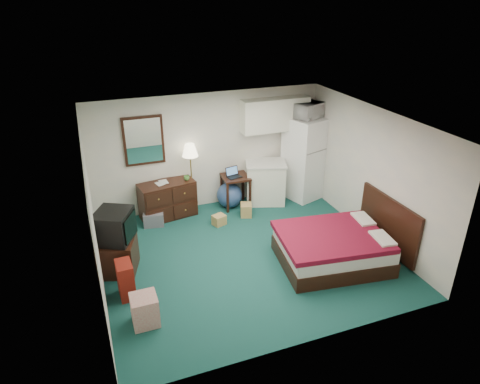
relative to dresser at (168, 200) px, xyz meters
name	(u,v)px	position (x,y,z in m)	size (l,w,h in m)	color
floor	(247,256)	(1.01, -1.98, -0.39)	(5.00, 4.50, 0.01)	#0F3C3B
ceiling	(248,122)	(1.01, -1.98, 2.11)	(5.00, 4.50, 0.01)	silver
walls	(247,194)	(1.01, -1.98, 0.86)	(5.01, 4.51, 2.50)	silver
mirror	(144,141)	(-0.34, 0.24, 1.26)	(0.80, 0.06, 1.00)	white
upper_cabinets	(275,115)	(2.46, 0.10, 1.56)	(1.50, 0.35, 0.70)	white
headboard	(388,224)	(3.47, -2.69, 0.16)	(0.06, 1.56, 1.00)	black
dresser	(168,200)	(0.00, 0.00, 0.00)	(1.14, 0.52, 0.78)	black
floor_lamp	(191,179)	(0.55, 0.05, 0.38)	(0.33, 0.33, 1.53)	gold
desk	(236,191)	(1.50, -0.05, -0.03)	(0.57, 0.57, 0.72)	black
exercise_ball	(229,195)	(1.36, -0.04, -0.11)	(0.56, 0.56, 0.56)	navy
kitchen_counter	(265,183)	(2.20, -0.07, 0.07)	(0.84, 0.64, 0.92)	white
fridge	(305,158)	(3.14, -0.10, 0.54)	(0.77, 0.77, 1.86)	white
bed	(332,248)	(2.34, -2.69, -0.10)	(1.80, 1.40, 0.58)	maroon
tv_stand	(118,255)	(-1.19, -1.62, -0.10)	(0.59, 0.64, 0.59)	black
suitcase	(126,280)	(-1.16, -2.36, -0.08)	(0.23, 0.37, 0.61)	maroon
retail_box	(145,310)	(-0.99, -3.07, -0.16)	(0.37, 0.37, 0.46)	beige
file_bin	(154,219)	(-0.36, -0.27, -0.25)	(0.40, 0.30, 0.28)	slate
cardboard_box_a	(219,220)	(0.89, -0.72, -0.28)	(0.25, 0.21, 0.21)	#A58446
cardboard_box_b	(246,210)	(1.55, -0.56, -0.25)	(0.23, 0.27, 0.27)	#A58446
laptop	(234,173)	(1.46, -0.10, 0.43)	(0.30, 0.24, 0.20)	black
crt_tv	(114,226)	(-1.19, -1.58, 0.46)	(0.57, 0.62, 0.53)	black
microwave	(309,109)	(3.15, -0.13, 1.68)	(0.60, 0.33, 0.41)	white
book_a	(156,180)	(-0.21, -0.04, 0.49)	(0.15, 0.02, 0.20)	#A58446
book_b	(159,178)	(-0.13, 0.02, 0.50)	(0.16, 0.02, 0.22)	#A58446
mug	(187,177)	(0.43, -0.02, 0.45)	(0.12, 0.09, 0.12)	#5AA043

